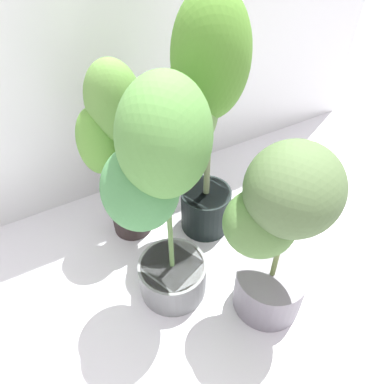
% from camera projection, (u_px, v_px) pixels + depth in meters
% --- Properties ---
extents(ground_plane, '(8.00, 8.00, 0.00)m').
position_uv_depth(ground_plane, '(185.00, 315.00, 1.55)').
color(ground_plane, silver).
rests_on(ground_plane, ground).
extents(potted_plant_back_center, '(0.34, 0.29, 0.86)m').
position_uv_depth(potted_plant_back_center, '(120.00, 145.00, 1.53)').
color(potted_plant_back_center, '#302524').
rests_on(potted_plant_back_center, ground).
extents(potted_plant_back_right, '(0.35, 0.29, 1.09)m').
position_uv_depth(potted_plant_back_right, '(204.00, 108.00, 1.44)').
color(potted_plant_back_right, black).
rests_on(potted_plant_back_right, ground).
extents(potted_plant_center, '(0.42, 0.42, 0.98)m').
position_uv_depth(potted_plant_center, '(160.00, 187.00, 1.23)').
color(potted_plant_center, gray).
rests_on(potted_plant_center, ground).
extents(potted_plant_front_right, '(0.42, 0.37, 0.79)m').
position_uv_depth(potted_plant_front_right, '(278.00, 229.00, 1.27)').
color(potted_plant_front_right, gray).
rests_on(potted_plant_front_right, ground).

